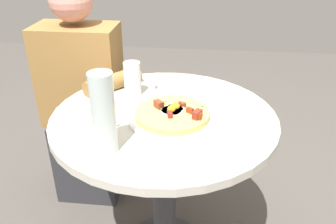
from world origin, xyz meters
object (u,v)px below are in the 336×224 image
object	(u,v)px
dining_table	(164,152)
salt_shaker	(152,83)
pizza_plate	(172,118)
water_bottle	(103,114)
breakfast_pizza	(173,113)
bread_plate	(98,119)
fork	(234,105)
knife	(241,108)
water_glass	(132,79)
person_seated	(85,109)

from	to	relation	value
dining_table	salt_shaker	world-z (taller)	salt_shaker
pizza_plate	water_bottle	size ratio (longest dim) A/B	1.23
breakfast_pizza	salt_shaker	world-z (taller)	breakfast_pizza
bread_plate	salt_shaker	bearing A→B (deg)	-117.70
dining_table	fork	size ratio (longest dim) A/B	4.60
water_bottle	salt_shaker	xyz separation A→B (m)	(-0.07, -0.46, -0.10)
dining_table	salt_shaker	distance (m)	0.30
salt_shaker	dining_table	bearing A→B (deg)	110.00
knife	dining_table	bearing A→B (deg)	-32.67
bread_plate	fork	xyz separation A→B (m)	(-0.48, -0.16, 0.00)
breakfast_pizza	salt_shaker	xyz separation A→B (m)	(0.11, -0.25, 0.00)
bread_plate	salt_shaker	distance (m)	0.32
pizza_plate	water_bottle	xyz separation A→B (m)	(0.18, 0.21, 0.12)
dining_table	bread_plate	distance (m)	0.29
breakfast_pizza	bread_plate	xyz separation A→B (m)	(0.26, 0.04, -0.02)
knife	water_bottle	world-z (taller)	water_bottle
pizza_plate	bread_plate	bearing A→B (deg)	8.25
dining_table	knife	xyz separation A→B (m)	(-0.28, -0.07, 0.17)
pizza_plate	bread_plate	world-z (taller)	pizza_plate
fork	water_glass	xyz separation A→B (m)	(0.41, -0.06, 0.06)
fork	water_glass	size ratio (longest dim) A/B	1.30
water_glass	fork	bearing A→B (deg)	171.03
pizza_plate	breakfast_pizza	size ratio (longest dim) A/B	1.17
pizza_plate	water_glass	xyz separation A→B (m)	(0.18, -0.19, 0.06)
fork	knife	bearing A→B (deg)	90.00
pizza_plate	knife	world-z (taller)	pizza_plate
breakfast_pizza	water_bottle	distance (m)	0.30
pizza_plate	fork	distance (m)	0.26
breakfast_pizza	fork	xyz separation A→B (m)	(-0.22, -0.13, -0.02)
bread_plate	water_glass	size ratio (longest dim) A/B	1.28
pizza_plate	knife	bearing A→B (deg)	-158.06
pizza_plate	bread_plate	xyz separation A→B (m)	(0.26, 0.04, -0.00)
dining_table	water_bottle	size ratio (longest dim) A/B	3.24
knife	bread_plate	bearing A→B (deg)	-30.65
knife	pizza_plate	bearing A→B (deg)	-23.91
pizza_plate	salt_shaker	xyz separation A→B (m)	(0.11, -0.25, 0.02)
knife	water_bottle	distance (m)	0.55
water_bottle	fork	bearing A→B (deg)	-139.91
bread_plate	water_glass	distance (m)	0.25
dining_table	fork	world-z (taller)	fork
pizza_plate	knife	size ratio (longest dim) A/B	1.74
pizza_plate	water_bottle	distance (m)	0.31
breakfast_pizza	water_glass	bearing A→B (deg)	-46.13
person_seated	fork	size ratio (longest dim) A/B	6.31
knife	water_glass	xyz separation A→B (m)	(0.43, -0.09, 0.06)
dining_table	knife	bearing A→B (deg)	-166.82
knife	water_glass	distance (m)	0.45
dining_table	water_glass	distance (m)	0.32
salt_shaker	fork	bearing A→B (deg)	160.30
breakfast_pizza	fork	distance (m)	0.26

